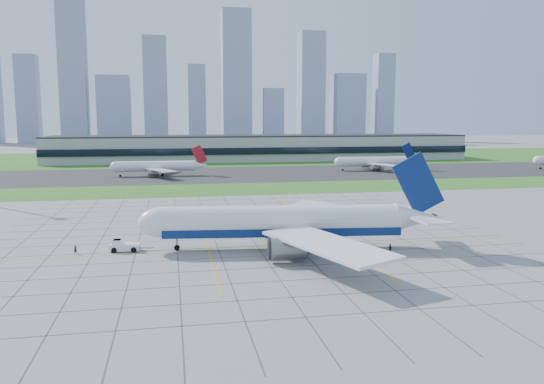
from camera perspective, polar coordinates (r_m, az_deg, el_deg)
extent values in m
plane|color=gray|center=(108.70, -1.64, -5.84)|extent=(1400.00, 1400.00, 0.00)
cube|color=#31691E|center=(196.70, -5.83, 0.28)|extent=(700.00, 35.00, 0.04)
cube|color=#383838|center=(251.17, -6.93, 1.89)|extent=(700.00, 75.00, 0.04)
cube|color=#31691E|center=(360.60, -8.14, 3.65)|extent=(700.00, 145.00, 0.04)
cube|color=#474744|center=(121.22, -25.57, -5.18)|extent=(0.18, 130.00, 0.02)
cube|color=#474744|center=(119.41, -21.84, -5.16)|extent=(0.18, 130.00, 0.02)
cube|color=#474744|center=(118.12, -18.02, -5.11)|extent=(0.18, 130.00, 0.02)
cube|color=#474744|center=(117.36, -14.13, -5.05)|extent=(0.18, 130.00, 0.02)
cube|color=#474744|center=(117.14, -10.21, -4.96)|extent=(0.18, 130.00, 0.02)
cube|color=#474744|center=(117.46, -6.29, -4.84)|extent=(0.18, 130.00, 0.02)
cube|color=#474744|center=(118.33, -2.41, -4.71)|extent=(0.18, 130.00, 0.02)
cube|color=#474744|center=(119.73, 1.39, -4.56)|extent=(0.18, 130.00, 0.02)
cube|color=#474744|center=(121.63, 5.09, -4.39)|extent=(0.18, 130.00, 0.02)
cube|color=#474744|center=(124.03, 8.65, -4.21)|extent=(0.18, 130.00, 0.02)
cube|color=#474744|center=(126.89, 12.07, -4.02)|extent=(0.18, 130.00, 0.02)
cube|color=#474744|center=(130.17, 15.32, -3.83)|extent=(0.18, 130.00, 0.02)
cube|color=#474744|center=(133.85, 18.41, -3.64)|extent=(0.18, 130.00, 0.02)
cube|color=#474744|center=(71.22, 3.65, -13.29)|extent=(110.00, 0.18, 0.02)
cube|color=#474744|center=(78.52, 2.17, -11.24)|extent=(110.00, 0.18, 0.02)
cube|color=#474744|center=(85.94, 0.96, -9.54)|extent=(110.00, 0.18, 0.02)
cube|color=#474744|center=(93.46, -0.05, -8.11)|extent=(110.00, 0.18, 0.02)
cube|color=#474744|center=(101.05, -0.91, -6.88)|extent=(110.00, 0.18, 0.02)
cube|color=#474744|center=(108.70, -1.64, -5.83)|extent=(110.00, 0.18, 0.02)
cube|color=#474744|center=(116.40, -2.27, -4.92)|extent=(110.00, 0.18, 0.02)
cube|color=#474744|center=(124.14, -2.82, -4.12)|extent=(110.00, 0.18, 0.02)
cube|color=#474744|center=(131.90, -3.30, -3.41)|extent=(110.00, 0.18, 0.02)
cube|color=#474744|center=(139.70, -3.74, -2.78)|extent=(110.00, 0.18, 0.02)
cube|color=#474744|center=(147.51, -4.12, -2.22)|extent=(110.00, 0.18, 0.02)
cube|color=#474744|center=(155.35, -4.47, -1.71)|extent=(110.00, 0.18, 0.02)
cube|color=#474744|center=(163.20, -4.78, -1.26)|extent=(110.00, 0.18, 0.02)
cube|color=#474744|center=(171.06, -5.06, -0.84)|extent=(110.00, 0.18, 0.02)
cube|color=#DBBC0B|center=(106.78, -1.46, -6.08)|extent=(120.00, 0.25, 0.03)
cube|color=#DBBC0B|center=(127.09, -7.55, -3.89)|extent=(0.25, 100.00, 0.03)
cube|color=#DBBC0B|center=(131.59, 4.73, -3.45)|extent=(0.25, 100.00, 0.03)
cube|color=#B7B7B2|center=(339.57, -1.18, 4.74)|extent=(260.00, 42.00, 15.00)
cube|color=black|center=(318.46, -0.53, 4.44)|extent=(260.00, 1.00, 4.00)
cube|color=black|center=(339.24, -1.18, 6.07)|extent=(260.00, 42.00, 0.80)
cube|color=#92A1C0|center=(642.73, -24.74, 9.04)|extent=(22.00, 19.80, 95.00)
cube|color=#92A1C0|center=(635.11, -20.61, 12.22)|extent=(28.00, 25.20, 160.00)
cube|color=#92A1C0|center=(627.40, -16.60, 8.52)|extent=(35.00, 31.50, 74.00)
cube|color=#92A1C0|center=(625.38, -12.41, 10.68)|extent=(26.00, 23.40, 118.00)
cube|color=#92A1C0|center=(625.33, -8.10, 9.41)|extent=(20.00, 18.00, 88.00)
cube|color=#92A1C0|center=(630.94, -3.88, 12.27)|extent=(33.00, 29.70, 150.00)
cube|color=#92A1C0|center=(635.71, 0.05, 8.28)|extent=(24.00, 21.60, 62.00)
cube|color=#92A1C0|center=(647.33, 4.22, 11.18)|extent=(29.00, 26.10, 128.00)
cube|color=#92A1C0|center=(659.72, 8.10, 8.97)|extent=(36.00, 32.40, 80.00)
cube|color=#92A1C0|center=(676.34, 11.87, 9.91)|extent=(22.00, 19.80, 105.00)
cylinder|color=white|center=(105.50, 1.08, -3.09)|extent=(47.15, 11.47, 6.10)
cube|color=navy|center=(105.88, 1.08, -4.12)|extent=(47.10, 11.07, 1.63)
ellipsoid|color=white|center=(105.98, -11.63, -3.20)|extent=(10.40, 7.19, 6.10)
cube|color=black|center=(106.20, -12.83, -2.94)|extent=(2.60, 3.49, 0.61)
cone|color=white|center=(111.16, 15.06, -2.64)|extent=(8.75, 6.70, 5.79)
cube|color=navy|center=(110.33, 15.44, 0.84)|extent=(11.07, 1.79, 12.97)
cube|color=white|center=(122.25, 3.23, -2.08)|extent=(23.07, 28.90, 0.99)
cube|color=white|center=(90.74, 5.88, -5.59)|extent=(18.07, 29.89, 0.99)
cylinder|color=slate|center=(116.52, 0.60, -3.58)|extent=(7.01, 4.60, 3.86)
cylinder|color=slate|center=(95.77, 1.66, -6.09)|extent=(7.01, 4.60, 3.86)
cylinder|color=gray|center=(106.59, -10.20, -5.51)|extent=(0.41, 0.41, 2.64)
cylinder|color=black|center=(106.77, -10.19, -5.91)|extent=(1.17, 0.63, 1.12)
cylinder|color=black|center=(110.27, 3.56, -5.30)|extent=(1.45, 1.36, 1.32)
cylinder|color=black|center=(104.01, 4.04, -6.11)|extent=(1.45, 1.36, 1.32)
cube|color=white|center=(108.43, -15.52, -5.70)|extent=(5.93, 3.28, 1.32)
cube|color=white|center=(108.52, -16.32, -5.21)|extent=(1.93, 2.26, 1.04)
cube|color=black|center=(108.48, -16.32, -5.11)|extent=(1.72, 2.05, 0.66)
cube|color=gray|center=(107.76, -13.39, -5.86)|extent=(2.83, 0.50, 0.17)
cylinder|color=black|center=(110.05, -16.35, -5.71)|extent=(1.09, 0.59, 1.04)
cylinder|color=black|center=(107.73, -16.63, -6.01)|extent=(1.09, 0.59, 1.04)
cylinder|color=black|center=(109.32, -14.41, -5.73)|extent=(1.09, 0.59, 1.04)
cylinder|color=black|center=(106.97, -14.64, -6.03)|extent=(1.09, 0.59, 1.04)
imported|color=black|center=(109.03, -20.38, -5.83)|extent=(0.75, 0.72, 1.73)
imported|color=black|center=(105.50, 12.61, -5.95)|extent=(1.09, 1.02, 1.79)
cylinder|color=white|center=(247.85, -12.39, 2.73)|extent=(35.66, 4.80, 4.80)
cube|color=#AC131F|center=(247.72, -7.82, 3.99)|extent=(7.46, 0.40, 9.15)
cube|color=white|center=(258.82, -11.77, 2.77)|extent=(13.89, 20.66, 0.40)
cube|color=white|center=(236.91, -11.85, 2.32)|extent=(13.89, 20.66, 0.40)
cylinder|color=black|center=(250.35, -11.67, 1.88)|extent=(1.00, 1.00, 1.00)
cylinder|color=black|center=(245.97, -11.68, 1.77)|extent=(1.00, 1.00, 1.00)
cylinder|color=white|center=(274.55, 10.74, 3.25)|extent=(35.23, 4.80, 4.80)
cube|color=#081554|center=(281.98, 14.47, 4.27)|extent=(7.46, 0.40, 9.15)
cube|color=white|center=(285.71, 10.38, 3.27)|extent=(13.89, 20.66, 0.40)
cube|color=white|center=(265.39, 12.09, 2.89)|extent=(13.89, 20.66, 0.40)
cylinder|color=black|center=(278.00, 11.11, 2.47)|extent=(1.00, 1.00, 1.00)
cylinder|color=black|center=(273.95, 11.45, 2.38)|extent=(1.00, 1.00, 1.00)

